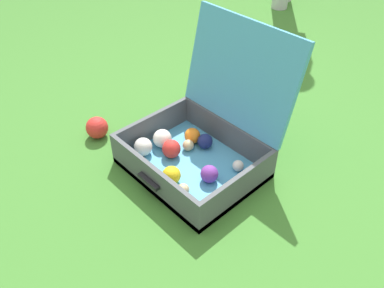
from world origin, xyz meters
name	(u,v)px	position (x,y,z in m)	size (l,w,h in m)	color
ground_plane	(213,169)	(0.00, 0.00, 0.00)	(16.00, 16.00, 0.00)	#3D7A2D
open_suitcase	(201,139)	(-0.07, 0.00, 0.12)	(0.52, 0.55, 0.56)	#4799C6
stray_ball_on_grass	(97,128)	(-0.51, -0.23, 0.05)	(0.10, 0.10, 0.10)	red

